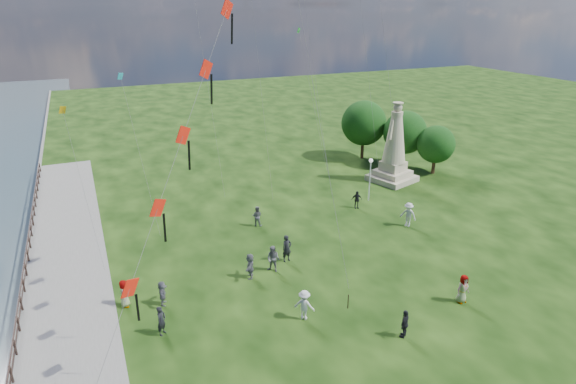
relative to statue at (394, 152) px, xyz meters
name	(u,v)px	position (x,y,z in m)	size (l,w,h in m)	color
waterfront	(44,318)	(-30.33, -10.60, -2.95)	(200.00, 200.00, 1.51)	#33434D
statue	(394,152)	(0.00, 0.00, 0.00)	(4.70, 4.70, 7.63)	#C5B795
lamppost	(370,170)	(-4.80, -3.36, -0.12)	(0.35, 0.35, 3.82)	silver
tree_row	(392,130)	(2.91, 4.63, 0.77)	(8.15, 11.65, 6.40)	#382314
person_0	(161,321)	(-24.57, -14.70, -2.06)	(0.60, 0.39, 1.65)	black
person_1	(273,259)	(-16.93, -11.16, -1.99)	(0.86, 0.53, 1.78)	#595960
person_2	(304,305)	(-17.26, -16.46, -2.01)	(1.13, 0.58, 1.74)	silver
person_3	(405,324)	(-13.20, -19.90, -2.09)	(0.93, 0.48, 1.59)	black
person_4	(463,289)	(-8.28, -18.65, -2.02)	(0.85, 0.52, 1.73)	#595960
person_5	(162,293)	(-24.06, -12.02, -2.14)	(1.37, 0.59, 1.48)	#595960
person_6	(287,248)	(-15.60, -10.29, -1.94)	(0.68, 0.45, 1.88)	black
person_7	(257,216)	(-15.52, -4.32, -2.08)	(0.78, 0.48, 1.61)	#595960
person_8	(408,215)	(-4.89, -9.03, -1.92)	(1.25, 0.64, 1.93)	silver
person_9	(357,200)	(-6.66, -4.40, -2.12)	(0.89, 0.46, 1.52)	black
person_10	(124,294)	(-26.05, -11.33, -2.06)	(0.80, 0.49, 1.65)	#595960
person_11	(250,266)	(-18.53, -11.27, -2.06)	(1.53, 0.66, 1.65)	#595960
red_kite_train	(182,145)	(-22.85, -15.01, 7.18)	(9.66, 9.35, 16.31)	black
small_kites	(264,20)	(-11.59, 3.61, 11.90)	(28.20, 16.47, 30.15)	teal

